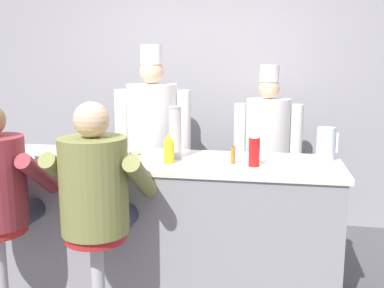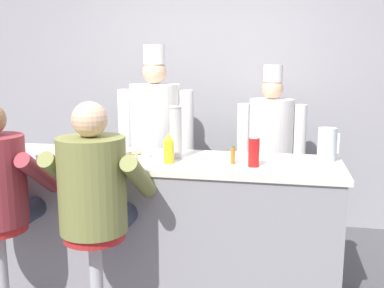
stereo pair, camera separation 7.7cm
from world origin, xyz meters
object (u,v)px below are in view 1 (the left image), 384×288
(coffee_mug_white, at_px, (10,153))
(cook_in_whites_near, at_px, (153,136))
(ketchup_bottle_red, at_px, (254,149))
(water_pitcher_clear, at_px, (326,144))
(cook_in_whites_far, at_px, (267,144))
(hot_sauce_bottle_orange, at_px, (233,155))
(cereal_bowl, at_px, (47,159))
(diner_seated_olive, at_px, (97,193))
(coffee_mug_tan, at_px, (127,158))
(cup_stack_steel, at_px, (175,132))
(breakfast_plate, at_px, (135,155))
(mustard_bottle_yellow, at_px, (169,149))

(coffee_mug_white, xyz_separation_m, cook_in_whites_near, (0.75, 1.08, -0.04))
(ketchup_bottle_red, height_order, water_pitcher_clear, ketchup_bottle_red)
(water_pitcher_clear, bearing_deg, cook_in_whites_far, 111.53)
(coffee_mug_white, bearing_deg, hot_sauce_bottle_orange, 4.65)
(cereal_bowl, height_order, cook_in_whites_near, cook_in_whites_near)
(water_pitcher_clear, bearing_deg, diner_seated_olive, -151.09)
(coffee_mug_tan, bearing_deg, coffee_mug_white, 179.13)
(water_pitcher_clear, bearing_deg, cook_in_whites_near, 153.08)
(coffee_mug_white, bearing_deg, diner_seated_olive, -27.20)
(ketchup_bottle_red, relative_size, coffee_mug_tan, 1.90)
(coffee_mug_white, relative_size, diner_seated_olive, 0.09)
(hot_sauce_bottle_orange, xyz_separation_m, cup_stack_steel, (-0.42, 0.10, 0.13))
(cup_stack_steel, bearing_deg, ketchup_bottle_red, -14.52)
(coffee_mug_white, height_order, cup_stack_steel, cup_stack_steel)
(water_pitcher_clear, xyz_separation_m, coffee_mug_white, (-2.18, -0.35, -0.07))
(ketchup_bottle_red, bearing_deg, cook_in_whites_near, 133.77)
(breakfast_plate, relative_size, cook_in_whites_far, 0.14)
(breakfast_plate, height_order, cup_stack_steel, cup_stack_steel)
(coffee_mug_tan, bearing_deg, hot_sauce_bottle_orange, 11.34)
(mustard_bottle_yellow, xyz_separation_m, cereal_bowl, (-0.82, -0.13, -0.07))
(breakfast_plate, relative_size, coffee_mug_white, 1.82)
(hot_sauce_bottle_orange, xyz_separation_m, water_pitcher_clear, (0.62, 0.22, 0.06))
(cereal_bowl, xyz_separation_m, cup_stack_steel, (0.83, 0.29, 0.16))
(ketchup_bottle_red, distance_m, cup_stack_steel, 0.58)
(hot_sauce_bottle_orange, xyz_separation_m, breakfast_plate, (-0.71, 0.09, -0.05))
(mustard_bottle_yellow, relative_size, coffee_mug_white, 1.71)
(water_pitcher_clear, xyz_separation_m, diner_seated_olive, (-1.38, -0.76, -0.20))
(cup_stack_steel, bearing_deg, water_pitcher_clear, 6.72)
(ketchup_bottle_red, xyz_separation_m, cook_in_whites_near, (-0.95, 1.00, -0.11))
(diner_seated_olive, bearing_deg, cook_in_whites_near, 92.19)
(water_pitcher_clear, bearing_deg, breakfast_plate, -174.43)
(mustard_bottle_yellow, distance_m, coffee_mug_white, 1.14)
(ketchup_bottle_red, relative_size, cereal_bowl, 1.58)
(hot_sauce_bottle_orange, distance_m, water_pitcher_clear, 0.66)
(ketchup_bottle_red, relative_size, coffee_mug_white, 2.01)
(cup_stack_steel, relative_size, cook_in_whites_near, 0.21)
(hot_sauce_bottle_orange, relative_size, diner_seated_olive, 0.08)
(mustard_bottle_yellow, bearing_deg, hot_sauce_bottle_orange, 8.36)
(cook_in_whites_near, bearing_deg, mustard_bottle_yellow, -69.16)
(mustard_bottle_yellow, height_order, cook_in_whites_far, cook_in_whites_far)
(ketchup_bottle_red, xyz_separation_m, water_pitcher_clear, (0.48, 0.27, 0.00))
(hot_sauce_bottle_orange, relative_size, breakfast_plate, 0.54)
(breakfast_plate, bearing_deg, coffee_mug_tan, -86.63)
(hot_sauce_bottle_orange, bearing_deg, breakfast_plate, 172.78)
(coffee_mug_tan, height_order, diner_seated_olive, diner_seated_olive)
(coffee_mug_white, distance_m, cup_stack_steel, 1.17)
(mustard_bottle_yellow, bearing_deg, cook_in_whites_near, 110.84)
(ketchup_bottle_red, xyz_separation_m, cook_in_whites_far, (0.07, 1.30, -0.20))
(diner_seated_olive, bearing_deg, coffee_mug_white, 152.80)
(hot_sauce_bottle_orange, relative_size, cook_in_whites_near, 0.07)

